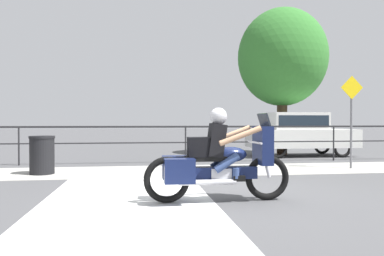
% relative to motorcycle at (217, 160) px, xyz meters
% --- Properties ---
extents(ground_plane, '(120.00, 120.00, 0.00)m').
position_rel_motorcycle_xyz_m(ground_plane, '(0.20, 0.55, -0.69)').
color(ground_plane, '#4C4C4F').
extents(sidewalk_band, '(44.00, 2.40, 0.01)m').
position_rel_motorcycle_xyz_m(sidewalk_band, '(0.20, 3.95, -0.69)').
color(sidewalk_band, '#A8A59E').
rests_on(sidewalk_band, ground).
extents(crosswalk_band, '(2.84, 6.00, 0.01)m').
position_rel_motorcycle_xyz_m(crosswalk_band, '(-1.47, 0.35, -0.69)').
color(crosswalk_band, silver).
rests_on(crosswalk_band, ground).
extents(fence_railing, '(36.00, 0.05, 1.20)m').
position_rel_motorcycle_xyz_m(fence_railing, '(0.20, 5.87, 0.25)').
color(fence_railing, '#232326').
rests_on(fence_railing, ground).
extents(motorcycle, '(2.46, 0.76, 1.56)m').
position_rel_motorcycle_xyz_m(motorcycle, '(0.00, 0.00, 0.00)').
color(motorcycle, black).
rests_on(motorcycle, ground).
extents(parked_car, '(4.03, 1.69, 1.68)m').
position_rel_motorcycle_xyz_m(parked_car, '(4.83, 7.60, 0.26)').
color(parked_car, silver).
rests_on(parked_car, ground).
extents(trash_bin, '(0.63, 0.63, 0.97)m').
position_rel_motorcycle_xyz_m(trash_bin, '(-3.71, 3.77, -0.20)').
color(trash_bin, black).
rests_on(trash_bin, ground).
extents(street_sign, '(0.66, 0.06, 2.62)m').
position_rel_motorcycle_xyz_m(street_sign, '(4.66, 3.74, 0.92)').
color(street_sign, slate).
rests_on(street_sign, ground).
extents(tree_behind_sign, '(3.56, 3.56, 5.88)m').
position_rel_motorcycle_xyz_m(tree_behind_sign, '(4.43, 8.34, 3.21)').
color(tree_behind_sign, '#473323').
rests_on(tree_behind_sign, ground).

